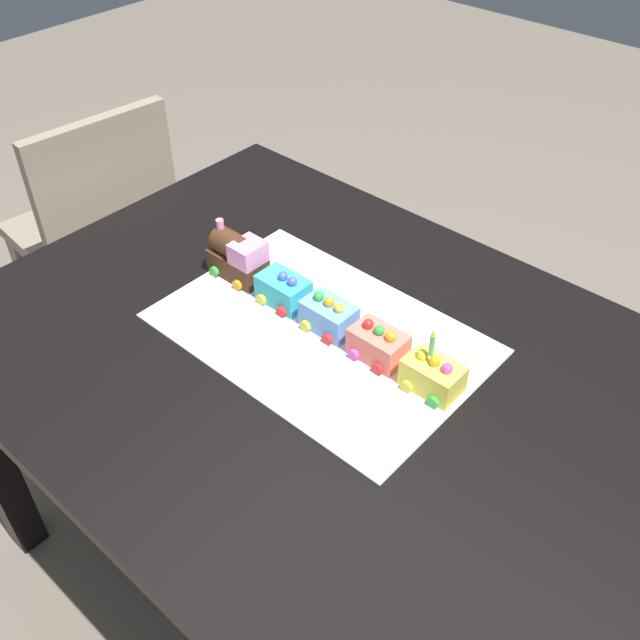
# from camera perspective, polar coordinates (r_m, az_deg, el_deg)

# --- Properties ---
(ground_plane) EXTENTS (8.00, 8.00, 0.00)m
(ground_plane) POSITION_cam_1_polar(r_m,az_deg,el_deg) (1.89, 0.52, -19.46)
(ground_plane) COLOR #6B6054
(dining_table) EXTENTS (1.40, 1.00, 0.74)m
(dining_table) POSITION_cam_1_polar(r_m,az_deg,el_deg) (1.38, 0.68, -6.29)
(dining_table) COLOR black
(dining_table) RESTS_ON ground
(chair) EXTENTS (0.44, 0.44, 0.86)m
(chair) POSITION_cam_1_polar(r_m,az_deg,el_deg) (2.20, -17.16, 6.77)
(chair) COLOR gray
(chair) RESTS_ON ground
(cake_board) EXTENTS (0.60, 0.40, 0.00)m
(cake_board) POSITION_cam_1_polar(r_m,az_deg,el_deg) (1.35, 0.00, -1.03)
(cake_board) COLOR silver
(cake_board) RESTS_ON dining_table
(cake_locomotive) EXTENTS (0.14, 0.08, 0.12)m
(cake_locomotive) POSITION_cam_1_polar(r_m,az_deg,el_deg) (1.47, -6.60, 5.05)
(cake_locomotive) COLOR #472816
(cake_locomotive) RESTS_ON cake_board
(cake_car_caboose_turquoise) EXTENTS (0.10, 0.08, 0.07)m
(cake_car_caboose_turquoise) POSITION_cam_1_polar(r_m,az_deg,el_deg) (1.40, -2.91, 2.41)
(cake_car_caboose_turquoise) COLOR #38B7C6
(cake_car_caboose_turquoise) RESTS_ON cake_board
(cake_car_tanker_sky_blue) EXTENTS (0.10, 0.08, 0.07)m
(cake_car_tanker_sky_blue) POSITION_cam_1_polar(r_m,az_deg,el_deg) (1.34, 0.71, 0.35)
(cake_car_tanker_sky_blue) COLOR #669EEA
(cake_car_tanker_sky_blue) RESTS_ON cake_board
(cake_car_flatbed_coral) EXTENTS (0.10, 0.08, 0.07)m
(cake_car_flatbed_coral) POSITION_cam_1_polar(r_m,az_deg,el_deg) (1.28, 4.68, -1.93)
(cake_car_flatbed_coral) COLOR #F27260
(cake_car_flatbed_coral) RESTS_ON cake_board
(cake_car_gondola_lemon) EXTENTS (0.10, 0.08, 0.07)m
(cake_car_gondola_lemon) POSITION_cam_1_polar(r_m,az_deg,el_deg) (1.24, 8.99, -4.38)
(cake_car_gondola_lemon) COLOR #F4E04C
(cake_car_gondola_lemon) RESTS_ON cake_board
(birthday_candle) EXTENTS (0.01, 0.01, 0.06)m
(birthday_candle) POSITION_cam_1_polar(r_m,az_deg,el_deg) (1.19, 8.96, -1.82)
(birthday_candle) COLOR #66D872
(birthday_candle) RESTS_ON cake_car_gondola_lemon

